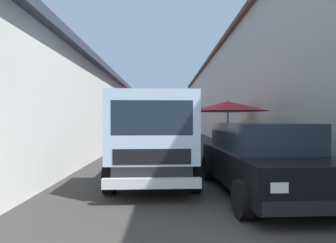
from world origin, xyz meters
TOP-DOWN VIEW (x-y plane):
  - ground at (13.50, 0.00)m, footprint 90.00×90.00m
  - building_left_whitewash at (15.75, 6.77)m, footprint 49.80×7.50m
  - building_right_concrete at (15.75, -6.77)m, footprint 49.80×7.50m
  - fruit_stall_far_left at (15.25, 2.27)m, footprint 2.36×2.36m
  - fruit_stall_mid_lane at (18.55, 1.21)m, footprint 2.29×2.29m
  - fruit_stall_far_right at (9.58, -2.16)m, footprint 2.11×2.11m
  - fruit_stall_near_left at (6.65, -1.47)m, footprint 2.76×2.76m
  - hatchback_car at (3.02, -1.34)m, footprint 3.98×2.06m
  - delivery_truck at (3.76, 0.93)m, footprint 4.97×2.10m
  - vendor_by_crates at (10.35, 2.65)m, footprint 0.31×0.62m
  - vendor_in_shade at (5.36, -1.64)m, footprint 0.52×0.42m
  - parked_scooter at (10.20, 2.05)m, footprint 1.69×0.43m
  - plastic_stool at (11.17, -1.91)m, footprint 0.30×0.30m

SIDE VIEW (x-z plane):
  - ground at x=13.50m, z-range 0.00..0.00m
  - plastic_stool at x=11.17m, z-range 0.11..0.54m
  - parked_scooter at x=10.20m, z-range -0.12..1.02m
  - hatchback_car at x=3.02m, z-range 0.01..1.46m
  - vendor_in_shade at x=5.36m, z-range 0.10..1.62m
  - vendor_by_crates at x=10.35m, z-range 0.12..1.71m
  - delivery_truck at x=3.76m, z-range 0.00..2.08m
  - fruit_stall_far_right at x=9.58m, z-range 0.52..2.85m
  - fruit_stall_near_left at x=6.65m, z-range 0.63..2.85m
  - fruit_stall_mid_lane at x=18.55m, z-range 0.61..2.92m
  - fruit_stall_far_left at x=15.25m, z-range 0.63..2.92m
  - building_left_whitewash at x=15.75m, z-range 0.01..3.80m
  - building_right_concrete at x=15.75m, z-range 0.01..6.87m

